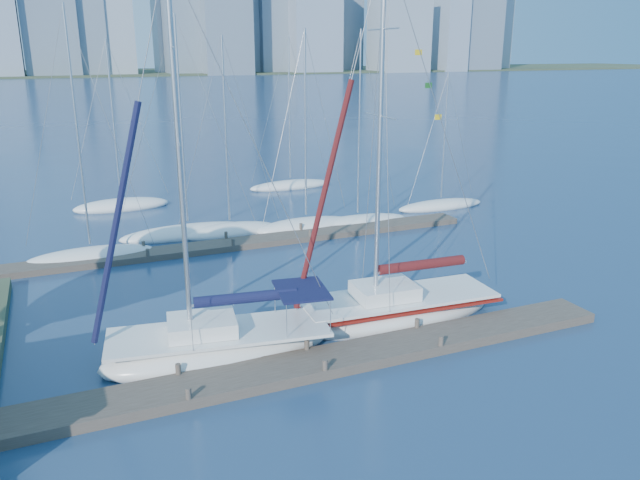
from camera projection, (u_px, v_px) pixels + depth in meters
name	position (u px, v px, depth m)	size (l,w,h in m)	color
ground	(316.00, 368.00, 23.69)	(700.00, 700.00, 0.00)	navy
near_dock	(316.00, 364.00, 23.63)	(26.00, 2.00, 0.40)	#443B32
far_dock	(246.00, 243.00, 38.45)	(30.00, 1.80, 0.36)	#443B32
far_shore	(63.00, 74.00, 305.03)	(800.00, 100.00, 1.50)	#38472D
sailboat_navy	(219.00, 329.00, 24.31)	(9.57, 4.35, 15.34)	white
sailboat_maroon	(398.00, 294.00, 27.70)	(9.68, 3.68, 16.21)	white
bg_boat_0	(91.00, 255.00, 35.81)	(7.51, 4.48, 14.25)	white
bg_boat_1	(188.00, 232.00, 40.36)	(8.95, 5.23, 14.02)	white
bg_boat_2	(230.00, 230.00, 40.74)	(6.74, 3.38, 12.81)	white
bg_boat_3	(306.00, 226.00, 41.85)	(7.45, 4.33, 13.22)	white
bg_boat_4	(357.00, 221.00, 42.98)	(7.67, 4.13, 13.17)	white
bg_boat_5	(441.00, 205.00, 47.55)	(7.54, 3.80, 10.34)	white
bg_boat_6	(122.00, 205.00, 47.28)	(7.17, 2.92, 12.74)	white
bg_boat_7	(290.00, 185.00, 54.41)	(7.58, 2.93, 13.06)	white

